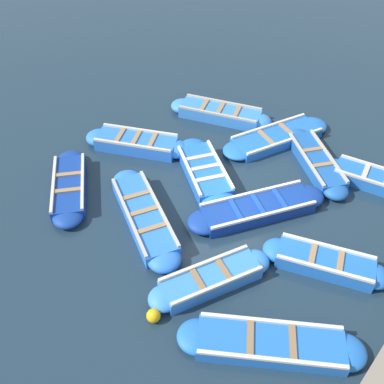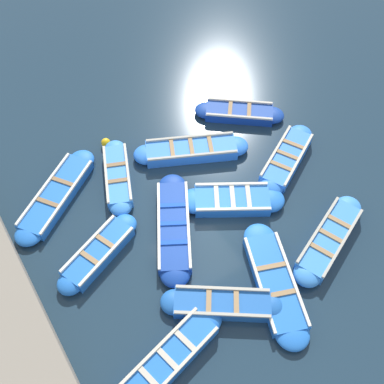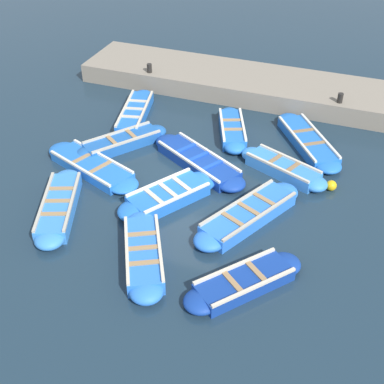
{
  "view_description": "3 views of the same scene",
  "coord_description": "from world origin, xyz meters",
  "px_view_note": "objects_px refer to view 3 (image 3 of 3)",
  "views": [
    {
      "loc": [
        -5.08,
        7.61,
        9.0
      ],
      "look_at": [
        0.95,
        0.75,
        0.24
      ],
      "focal_mm": 42.0,
      "sensor_mm": 36.0,
      "label": 1
    },
    {
      "loc": [
        -4.2,
        -6.23,
        11.82
      ],
      "look_at": [
        0.26,
        0.61,
        0.48
      ],
      "focal_mm": 42.0,
      "sensor_mm": 36.0,
      "label": 2
    },
    {
      "loc": [
        12.73,
        4.86,
        9.56
      ],
      "look_at": [
        0.86,
        0.42,
        0.19
      ],
      "focal_mm": 50.0,
      "sensor_mm": 36.0,
      "label": 3
    }
  ],
  "objects_px": {
    "boat_stern_in": "(92,166)",
    "boat_outer_left": "(249,215)",
    "boat_bow_out": "(59,207)",
    "boat_mid_row": "(135,113)",
    "buoy_orange_near": "(331,186)",
    "bollard_mid_north": "(340,98)",
    "boat_centre": "(308,141)",
    "boat_far_corner": "(144,254)",
    "boat_drifting": "(168,196)",
    "boat_alongside": "(283,168)",
    "bollard_north": "(149,68)",
    "boat_near_quay": "(122,142)",
    "boat_inner_gap": "(198,161)",
    "boat_end_of_row": "(232,130)",
    "boat_outer_right": "(244,282)"
  },
  "relations": [
    {
      "from": "boat_outer_right",
      "to": "bollard_mid_north",
      "type": "height_order",
      "value": "bollard_mid_north"
    },
    {
      "from": "boat_outer_right",
      "to": "boat_outer_left",
      "type": "distance_m",
      "value": 2.56
    },
    {
      "from": "boat_mid_row",
      "to": "buoy_orange_near",
      "type": "distance_m",
      "value": 7.76
    },
    {
      "from": "boat_stern_in",
      "to": "boat_outer_left",
      "type": "bearing_deg",
      "value": 82.71
    },
    {
      "from": "boat_end_of_row",
      "to": "boat_outer_left",
      "type": "bearing_deg",
      "value": 22.51
    },
    {
      "from": "boat_outer_right",
      "to": "bollard_north",
      "type": "xyz_separation_m",
      "value": [
        -9.24,
        -6.61,
        0.73
      ]
    },
    {
      "from": "boat_end_of_row",
      "to": "boat_outer_left",
      "type": "xyz_separation_m",
      "value": [
        4.41,
        1.83,
        0.01
      ]
    },
    {
      "from": "bollard_mid_north",
      "to": "buoy_orange_near",
      "type": "xyz_separation_m",
      "value": [
        4.47,
        0.48,
        -0.74
      ]
    },
    {
      "from": "boat_stern_in",
      "to": "bollard_north",
      "type": "distance_m",
      "value": 6.15
    },
    {
      "from": "boat_outer_left",
      "to": "buoy_orange_near",
      "type": "bearing_deg",
      "value": 139.55
    },
    {
      "from": "boat_far_corner",
      "to": "boat_alongside",
      "type": "bearing_deg",
      "value": 154.29
    },
    {
      "from": "boat_near_quay",
      "to": "boat_bow_out",
      "type": "bearing_deg",
      "value": -1.33
    },
    {
      "from": "boat_outer_right",
      "to": "boat_bow_out",
      "type": "xyz_separation_m",
      "value": [
        -0.96,
        -5.75,
        0.03
      ]
    },
    {
      "from": "boat_outer_right",
      "to": "boat_far_corner",
      "type": "distance_m",
      "value": 2.67
    },
    {
      "from": "bollard_mid_north",
      "to": "boat_outer_left",
      "type": "bearing_deg",
      "value": -12.3
    },
    {
      "from": "boat_stern_in",
      "to": "boat_bow_out",
      "type": "relative_size",
      "value": 1.09
    },
    {
      "from": "boat_near_quay",
      "to": "boat_alongside",
      "type": "xyz_separation_m",
      "value": [
        -0.33,
        5.45,
        0.01
      ]
    },
    {
      "from": "boat_drifting",
      "to": "bollard_north",
      "type": "relative_size",
      "value": 9.51
    },
    {
      "from": "boat_mid_row",
      "to": "boat_bow_out",
      "type": "relative_size",
      "value": 1.04
    },
    {
      "from": "boat_inner_gap",
      "to": "bollard_north",
      "type": "relative_size",
      "value": 11.14
    },
    {
      "from": "boat_near_quay",
      "to": "boat_stern_in",
      "type": "distance_m",
      "value": 1.64
    },
    {
      "from": "boat_mid_row",
      "to": "boat_bow_out",
      "type": "height_order",
      "value": "boat_bow_out"
    },
    {
      "from": "boat_drifting",
      "to": "boat_bow_out",
      "type": "distance_m",
      "value": 3.14
    },
    {
      "from": "boat_inner_gap",
      "to": "boat_alongside",
      "type": "bearing_deg",
      "value": 101.29
    },
    {
      "from": "boat_bow_out",
      "to": "buoy_orange_near",
      "type": "relative_size",
      "value": 11.35
    },
    {
      "from": "boat_near_quay",
      "to": "boat_stern_in",
      "type": "height_order",
      "value": "boat_near_quay"
    },
    {
      "from": "boat_end_of_row",
      "to": "boat_stern_in",
      "type": "distance_m",
      "value": 5.12
    },
    {
      "from": "buoy_orange_near",
      "to": "boat_bow_out",
      "type": "bearing_deg",
      "value": -61.81
    },
    {
      "from": "boat_inner_gap",
      "to": "boat_far_corner",
      "type": "xyz_separation_m",
      "value": [
        4.58,
        0.18,
        0.03
      ]
    },
    {
      "from": "boat_alongside",
      "to": "bollard_north",
      "type": "relative_size",
      "value": 9.06
    },
    {
      "from": "boat_mid_row",
      "to": "boat_inner_gap",
      "type": "bearing_deg",
      "value": 56.13
    },
    {
      "from": "boat_mid_row",
      "to": "boat_bow_out",
      "type": "bearing_deg",
      "value": 3.75
    },
    {
      "from": "boat_inner_gap",
      "to": "boat_outer_left",
      "type": "xyz_separation_m",
      "value": [
        2.1,
        2.26,
        0.02
      ]
    },
    {
      "from": "boat_far_corner",
      "to": "boat_stern_in",
      "type": "bearing_deg",
      "value": -134.1
    },
    {
      "from": "boat_far_corner",
      "to": "boat_drifting",
      "type": "bearing_deg",
      "value": -171.67
    },
    {
      "from": "boat_end_of_row",
      "to": "boat_drifting",
      "type": "height_order",
      "value": "boat_end_of_row"
    },
    {
      "from": "boat_drifting",
      "to": "boat_stern_in",
      "type": "xyz_separation_m",
      "value": [
        -0.63,
        -2.89,
        -0.04
      ]
    },
    {
      "from": "boat_drifting",
      "to": "boat_inner_gap",
      "type": "height_order",
      "value": "boat_drifting"
    },
    {
      "from": "boat_centre",
      "to": "boat_bow_out",
      "type": "xyz_separation_m",
      "value": [
        6.13,
        -5.95,
        0.04
      ]
    },
    {
      "from": "bollard_north",
      "to": "buoy_orange_near",
      "type": "relative_size",
      "value": 1.09
    },
    {
      "from": "boat_near_quay",
      "to": "bollard_north",
      "type": "xyz_separation_m",
      "value": [
        -4.45,
        -0.95,
        0.71
      ]
    },
    {
      "from": "boat_stern_in",
      "to": "boat_bow_out",
      "type": "height_order",
      "value": "boat_bow_out"
    },
    {
      "from": "boat_outer_right",
      "to": "bollard_north",
      "type": "relative_size",
      "value": 8.74
    },
    {
      "from": "boat_inner_gap",
      "to": "boat_outer_left",
      "type": "relative_size",
      "value": 0.99
    },
    {
      "from": "boat_end_of_row",
      "to": "bollard_north",
      "type": "height_order",
      "value": "bollard_north"
    },
    {
      "from": "boat_far_corner",
      "to": "buoy_orange_near",
      "type": "height_order",
      "value": "boat_far_corner"
    },
    {
      "from": "bollard_north",
      "to": "boat_end_of_row",
      "type": "bearing_deg",
      "value": 60.85
    },
    {
      "from": "boat_near_quay",
      "to": "boat_stern_in",
      "type": "xyz_separation_m",
      "value": [
        1.62,
        -0.27,
        -0.04
      ]
    },
    {
      "from": "boat_alongside",
      "to": "buoy_orange_near",
      "type": "height_order",
      "value": "boat_alongside"
    },
    {
      "from": "boat_outer_right",
      "to": "boat_centre",
      "type": "height_order",
      "value": "boat_outer_right"
    }
  ]
}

